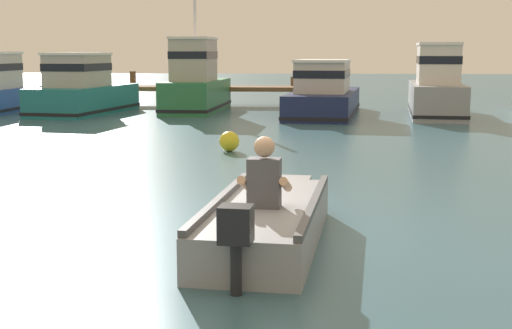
# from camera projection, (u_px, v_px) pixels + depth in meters

# --- Properties ---
(ground_plane) EXTENTS (120.00, 120.00, 0.00)m
(ground_plane) POSITION_uv_depth(u_px,v_px,m) (224.00, 231.00, 8.21)
(ground_plane) COLOR #386070
(wooden_dock) EXTENTS (13.60, 1.64, 1.34)m
(wooden_dock) POSITION_uv_depth(u_px,v_px,m) (128.00, 88.00, 27.53)
(wooden_dock) COLOR brown
(wooden_dock) RESTS_ON ground
(rowboat_with_person) EXTENTS (1.39, 3.73, 1.19)m
(rowboat_with_person) POSITION_uv_depth(u_px,v_px,m) (267.00, 220.00, 7.69)
(rowboat_with_person) COLOR gray
(rowboat_with_person) RESTS_ON ground
(moored_boat_teal) EXTENTS (2.66, 5.14, 2.03)m
(moored_boat_teal) POSITION_uv_depth(u_px,v_px,m) (83.00, 91.00, 23.61)
(moored_boat_teal) COLOR #1E727A
(moored_boat_teal) RESTS_ON ground
(moored_boat_green) EXTENTS (1.89, 4.84, 4.54)m
(moored_boat_green) POSITION_uv_depth(u_px,v_px,m) (196.00, 84.00, 24.40)
(moored_boat_green) COLOR #287042
(moored_boat_green) RESTS_ON ground
(moored_boat_navy) EXTENTS (2.74, 6.48, 1.81)m
(moored_boat_navy) POSITION_uv_depth(u_px,v_px,m) (324.00, 95.00, 23.09)
(moored_boat_navy) COLOR #19234C
(moored_boat_navy) RESTS_ON ground
(moored_boat_grey) EXTENTS (2.18, 5.53, 2.34)m
(moored_boat_grey) POSITION_uv_depth(u_px,v_px,m) (436.00, 89.00, 22.72)
(moored_boat_grey) COLOR gray
(moored_boat_grey) RESTS_ON ground
(mooring_buoy) EXTENTS (0.42, 0.42, 0.42)m
(mooring_buoy) POSITION_uv_depth(u_px,v_px,m) (229.00, 141.00, 14.75)
(mooring_buoy) COLOR yellow
(mooring_buoy) RESTS_ON ground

